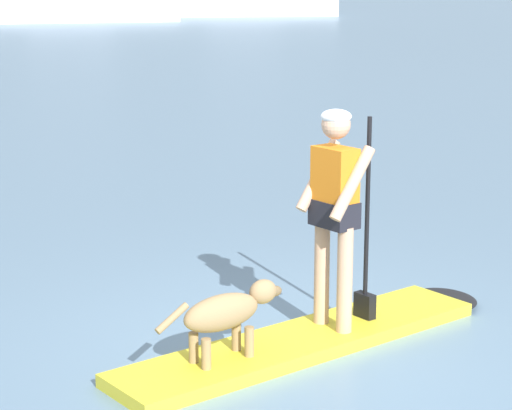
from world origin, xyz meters
The scene contains 5 objects.
ground_plane centered at (0.00, 0.00, 0.00)m, with size 400.00×400.00×0.00m, color slate.
paddleboard centered at (0.22, 0.07, 0.05)m, with size 3.50×1.66×0.10m.
person_paddler centered at (0.31, 0.10, 1.09)m, with size 0.67×0.58×1.71m.
dog centered at (-0.67, -0.22, 0.44)m, with size 1.06×0.43×0.52m.
moored_boat_far_port centered at (7.97, 53.23, 1.26)m, with size 11.49×4.27×8.78m.
Camera 1 is at (-2.76, -6.44, 2.77)m, focal length 68.55 mm.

